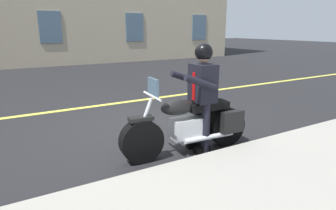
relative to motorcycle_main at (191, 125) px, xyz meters
The scene contains 4 objects.
ground_plane 1.64m from the motorcycle_main, 81.24° to the right, with size 80.00×80.00×0.00m, color black.
lane_center_stripe 3.60m from the motorcycle_main, 86.14° to the right, with size 60.00×0.16×0.01m, color #E5DB4C.
motorcycle_main is the anchor object (origin of this frame).
rider_main 0.61m from the motorcycle_main, behind, with size 0.65×0.58×1.74m.
Camera 1 is at (2.27, 5.16, 1.96)m, focal length 30.85 mm.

